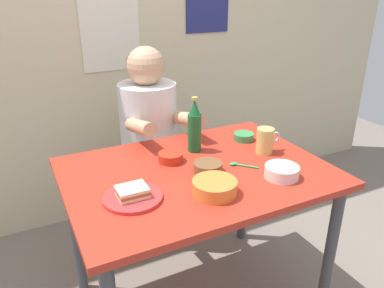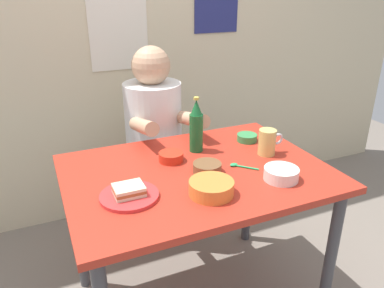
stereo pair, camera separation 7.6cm
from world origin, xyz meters
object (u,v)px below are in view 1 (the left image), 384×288
object	(u,v)px
dining_table	(197,189)
beer_bottle	(194,127)
beer_mug	(265,141)
sauce_bowl_chili	(171,157)
sandwich	(132,192)
stool	(151,184)
plate_orange	(133,197)
person_seated	(149,120)

from	to	relation	value
dining_table	beer_bottle	distance (m)	0.29
dining_table	beer_bottle	bearing A→B (deg)	66.58
beer_mug	sauce_bowl_chili	distance (m)	0.45
beer_bottle	sandwich	bearing A→B (deg)	-144.26
stool	plate_orange	size ratio (longest dim) A/B	2.05
person_seated	sauce_bowl_chili	xyz separation A→B (m)	(-0.08, -0.49, -0.00)
beer_mug	sauce_bowl_chili	world-z (taller)	beer_mug
plate_orange	sauce_bowl_chili	bearing A→B (deg)	42.39
dining_table	sauce_bowl_chili	bearing A→B (deg)	118.55
dining_table	stool	world-z (taller)	dining_table
dining_table	stool	distance (m)	0.70
plate_orange	beer_mug	distance (m)	0.70
person_seated	sauce_bowl_chili	world-z (taller)	person_seated
stool	beer_bottle	bearing A→B (deg)	-81.57
sauce_bowl_chili	sandwich	bearing A→B (deg)	-137.61
stool	sauce_bowl_chili	xyz separation A→B (m)	(-0.08, -0.50, 0.41)
plate_orange	sandwich	world-z (taller)	sandwich
plate_orange	sauce_bowl_chili	world-z (taller)	sauce_bowl_chili
dining_table	plate_orange	world-z (taller)	plate_orange
stool	sandwich	xyz separation A→B (m)	(-0.33, -0.73, 0.42)
dining_table	beer_mug	world-z (taller)	beer_mug
stool	beer_mug	bearing A→B (deg)	-60.27
stool	person_seated	size ratio (longest dim) A/B	0.63
sandwich	beer_bottle	size ratio (longest dim) A/B	0.42
beer_mug	beer_bottle	size ratio (longest dim) A/B	0.48
sandwich	person_seated	bearing A→B (deg)	65.22
person_seated	sandwich	xyz separation A→B (m)	(-0.33, -0.72, 0.01)
sandwich	beer_bottle	distance (m)	0.50
sauce_bowl_chili	stool	bearing A→B (deg)	80.77
person_seated	beer_bottle	world-z (taller)	person_seated
person_seated	plate_orange	distance (m)	0.80
person_seated	sandwich	size ratio (longest dim) A/B	6.54
sandwich	beer_mug	world-z (taller)	beer_mug
stool	sauce_bowl_chili	bearing A→B (deg)	-99.23
stool	sandwich	bearing A→B (deg)	-114.45
sandwich	beer_bottle	bearing A→B (deg)	35.74
beer_mug	sandwich	bearing A→B (deg)	-169.97
stool	sauce_bowl_chili	world-z (taller)	sauce_bowl_chili
dining_table	sauce_bowl_chili	distance (m)	0.18
plate_orange	person_seated	bearing A→B (deg)	65.22
sauce_bowl_chili	beer_bottle	bearing A→B (deg)	21.34
dining_table	sauce_bowl_chili	size ratio (longest dim) A/B	10.00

